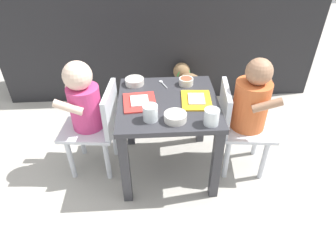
% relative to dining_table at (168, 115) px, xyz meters
% --- Properties ---
extents(ground_plane, '(7.00, 7.00, 0.00)m').
position_rel_dining_table_xyz_m(ground_plane, '(0.00, 0.00, -0.36)').
color(ground_plane, '#B2ADA3').
extents(kitchen_cabinet_back, '(2.33, 0.40, 0.99)m').
position_rel_dining_table_xyz_m(kitchen_cabinet_back, '(0.00, 0.97, 0.14)').
color(kitchen_cabinet_back, '#232326').
rests_on(kitchen_cabinet_back, ground).
extents(dining_table, '(0.50, 0.52, 0.45)m').
position_rel_dining_table_xyz_m(dining_table, '(0.00, 0.00, 0.00)').
color(dining_table, '#333338').
rests_on(dining_table, ground).
extents(seated_child_left, '(0.31, 0.31, 0.65)m').
position_rel_dining_table_xyz_m(seated_child_left, '(-0.41, 0.04, 0.05)').
color(seated_child_left, silver).
rests_on(seated_child_left, ground).
extents(seated_child_right, '(0.31, 0.31, 0.67)m').
position_rel_dining_table_xyz_m(seated_child_right, '(0.41, -0.01, 0.05)').
color(seated_child_right, silver).
rests_on(seated_child_right, ground).
extents(dog, '(0.26, 0.42, 0.32)m').
position_rel_dining_table_xyz_m(dog, '(0.20, 0.58, -0.15)').
color(dog, olive).
rests_on(dog, ground).
extents(food_tray_left, '(0.18, 0.20, 0.02)m').
position_rel_dining_table_xyz_m(food_tray_left, '(-0.14, -0.01, 0.09)').
color(food_tray_left, red).
rests_on(food_tray_left, dining_table).
extents(food_tray_right, '(0.16, 0.20, 0.02)m').
position_rel_dining_table_xyz_m(food_tray_right, '(0.14, -0.01, 0.09)').
color(food_tray_right, gold).
rests_on(food_tray_right, dining_table).
extents(water_cup_left, '(0.07, 0.07, 0.07)m').
position_rel_dining_table_xyz_m(water_cup_left, '(0.18, -0.21, 0.12)').
color(water_cup_left, white).
rests_on(water_cup_left, dining_table).
extents(water_cup_right, '(0.07, 0.07, 0.07)m').
position_rel_dining_table_xyz_m(water_cup_right, '(-0.09, -0.16, 0.12)').
color(water_cup_right, white).
rests_on(water_cup_right, dining_table).
extents(cereal_bowl_left_side, '(0.10, 0.10, 0.03)m').
position_rel_dining_table_xyz_m(cereal_bowl_left_side, '(-0.17, 0.19, 0.11)').
color(cereal_bowl_left_side, silver).
rests_on(cereal_bowl_left_side, dining_table).
extents(cereal_bowl_right_side, '(0.08, 0.08, 0.04)m').
position_rel_dining_table_xyz_m(cereal_bowl_right_side, '(0.11, 0.16, 0.11)').
color(cereal_bowl_right_side, silver).
rests_on(cereal_bowl_right_side, dining_table).
extents(veggie_bowl_far, '(0.10, 0.10, 0.04)m').
position_rel_dining_table_xyz_m(veggie_bowl_far, '(0.02, -0.17, 0.11)').
color(veggie_bowl_far, silver).
rests_on(veggie_bowl_far, dining_table).
extents(spoon_by_left_tray, '(0.05, 0.10, 0.01)m').
position_rel_dining_table_xyz_m(spoon_by_left_tray, '(-0.02, 0.18, 0.09)').
color(spoon_by_left_tray, silver).
rests_on(spoon_by_left_tray, dining_table).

